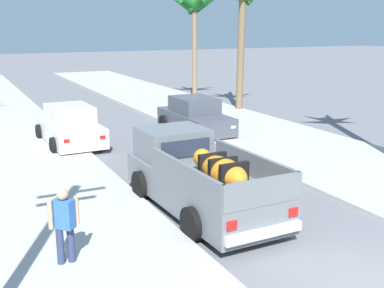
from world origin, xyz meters
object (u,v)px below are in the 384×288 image
at_px(pickup_truck, 198,178).
at_px(car_right_near, 195,117).
at_px(palm_tree_left_fore, 195,6).
at_px(pedestrian, 64,223).
at_px(car_left_near, 70,126).

xyz_separation_m(pickup_truck, car_right_near, (3.88, 7.93, -0.10)).
height_order(pickup_truck, palm_tree_left_fore, palm_tree_left_fore).
relative_size(palm_tree_left_fore, pedestrian, 4.16).
xyz_separation_m(car_right_near, palm_tree_left_fore, (4.26, 8.50, 4.90)).
relative_size(pickup_truck, pedestrian, 3.31).
relative_size(car_right_near, palm_tree_left_fore, 0.65).
height_order(palm_tree_left_fore, pedestrian, palm_tree_left_fore).
bearing_deg(pedestrian, palm_tree_left_fore, 56.90).
xyz_separation_m(car_left_near, car_right_near, (5.22, -0.32, 0.00)).
height_order(pickup_truck, car_right_near, pickup_truck).
bearing_deg(car_right_near, pedestrian, -128.16).
relative_size(pickup_truck, car_left_near, 1.22).
height_order(car_right_near, palm_tree_left_fore, palm_tree_left_fore).
distance_m(car_left_near, car_right_near, 5.23).
height_order(car_left_near, palm_tree_left_fore, palm_tree_left_fore).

